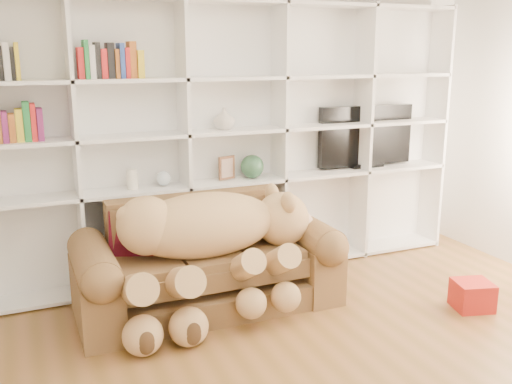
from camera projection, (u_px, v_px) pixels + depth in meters
name	position (u px, v px, depth m)	size (l,w,h in m)	color
wall_back	(225.00, 123.00, 5.10)	(5.00, 0.02, 2.70)	silver
bookshelf	(205.00, 131.00, 4.90)	(4.43, 0.35, 2.40)	white
sofa	(207.00, 268.00, 4.48)	(2.01, 0.87, 0.85)	brown
teddy_bear	(209.00, 240.00, 4.24)	(1.67, 0.87, 0.97)	tan
throw_pillow	(135.00, 235.00, 4.33)	(0.37, 0.12, 0.37)	maroon
gift_box	(472.00, 295.00, 4.47)	(0.28, 0.26, 0.22)	#B12117
tv	(366.00, 137.00, 5.56)	(1.01, 0.18, 0.60)	black
picture_frame	(227.00, 168.00, 5.00)	(0.16, 0.03, 0.21)	brown
green_vase	(252.00, 166.00, 5.09)	(0.21, 0.21, 0.21)	#2A5336
figurine_tall	(132.00, 179.00, 4.68)	(0.09, 0.09, 0.17)	silver
figurine_short	(134.00, 181.00, 4.69)	(0.07, 0.07, 0.13)	silver
snow_globe	(164.00, 178.00, 4.79)	(0.12, 0.12, 0.12)	white
shelf_vase	(224.00, 119.00, 4.89)	(0.18, 0.18, 0.19)	beige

